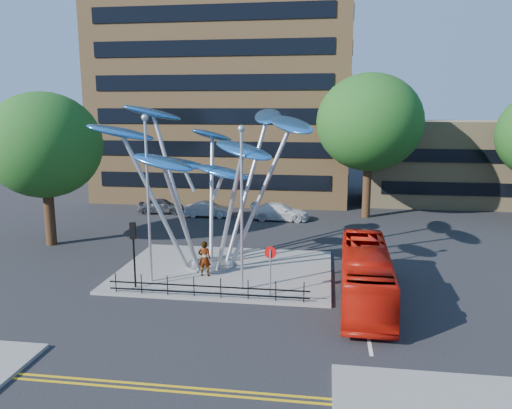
% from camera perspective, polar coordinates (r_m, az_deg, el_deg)
% --- Properties ---
extents(ground, '(120.00, 120.00, 0.00)m').
position_cam_1_polar(ground, '(23.24, -4.12, -12.50)').
color(ground, black).
rests_on(ground, ground).
extents(traffic_island, '(12.00, 9.00, 0.15)m').
position_cam_1_polar(traffic_island, '(28.89, -3.53, -7.55)').
color(traffic_island, slate).
rests_on(traffic_island, ground).
extents(double_yellow_near, '(40.00, 0.12, 0.01)m').
position_cam_1_polar(double_yellow_near, '(18.06, -8.43, -19.94)').
color(double_yellow_near, gold).
rests_on(double_yellow_near, ground).
extents(double_yellow_far, '(40.00, 0.12, 0.01)m').
position_cam_1_polar(double_yellow_far, '(17.82, -8.72, -20.42)').
color(double_yellow_far, gold).
rests_on(double_yellow_far, ground).
extents(brick_tower, '(25.00, 15.00, 30.00)m').
position_cam_1_polar(brick_tower, '(54.16, -3.31, 17.09)').
color(brick_tower, olive).
rests_on(brick_tower, ground).
extents(low_building_near, '(15.00, 8.00, 8.00)m').
position_cam_1_polar(low_building_near, '(52.31, 20.77, 4.54)').
color(low_building_near, '#9F895D').
rests_on(low_building_near, ground).
extents(tree_right, '(8.80, 8.80, 12.11)m').
position_cam_1_polar(tree_right, '(42.94, 12.85, 9.12)').
color(tree_right, black).
rests_on(tree_right, ground).
extents(tree_left, '(7.60, 7.60, 10.32)m').
position_cam_1_polar(tree_left, '(36.09, -23.07, 6.23)').
color(tree_left, black).
rests_on(tree_left, ground).
extents(leaf_sculpture, '(12.72, 9.54, 9.51)m').
position_cam_1_polar(leaf_sculpture, '(28.39, -5.54, 6.14)').
color(leaf_sculpture, '#9EA0A5').
rests_on(leaf_sculpture, traffic_island).
extents(street_lamp_left, '(0.36, 0.36, 8.80)m').
position_cam_1_polar(street_lamp_left, '(26.25, -12.29, 2.21)').
color(street_lamp_left, '#9EA0A5').
rests_on(street_lamp_left, traffic_island).
extents(street_lamp_right, '(0.36, 0.36, 8.30)m').
position_cam_1_polar(street_lamp_right, '(24.51, -1.65, 1.23)').
color(street_lamp_right, '#9EA0A5').
rests_on(street_lamp_right, traffic_island).
extents(traffic_light_island, '(0.28, 0.18, 3.42)m').
position_cam_1_polar(traffic_light_island, '(26.08, -13.84, -4.07)').
color(traffic_light_island, black).
rests_on(traffic_light_island, traffic_island).
extents(no_entry_sign_island, '(0.60, 0.10, 2.45)m').
position_cam_1_polar(no_entry_sign_island, '(24.62, 1.66, -6.59)').
color(no_entry_sign_island, '#9EA0A5').
rests_on(no_entry_sign_island, traffic_island).
extents(pedestrian_railing_front, '(10.00, 0.06, 1.00)m').
position_cam_1_polar(pedestrian_railing_front, '(24.78, -5.58, -9.62)').
color(pedestrian_railing_front, black).
rests_on(pedestrian_railing_front, traffic_island).
extents(red_bus, '(2.50, 9.62, 2.66)m').
position_cam_1_polar(red_bus, '(24.87, 12.39, -7.84)').
color(red_bus, '#B81308').
rests_on(red_bus, ground).
extents(pedestrian, '(0.73, 0.50, 1.97)m').
position_cam_1_polar(pedestrian, '(27.59, -5.90, -6.17)').
color(pedestrian, gray).
rests_on(pedestrian, traffic_island).
extents(parked_car_left, '(4.20, 2.09, 1.37)m').
position_cam_1_polar(parked_car_left, '(45.12, -10.80, -0.13)').
color(parked_car_left, '#42454A').
rests_on(parked_car_left, ground).
extents(parked_car_mid, '(3.97, 1.41, 1.30)m').
position_cam_1_polar(parked_car_mid, '(43.06, -5.49, -0.56)').
color(parked_car_mid, '#A3A6AA').
rests_on(parked_car_mid, ground).
extents(parked_car_right, '(4.88, 2.06, 1.41)m').
position_cam_1_polar(parked_car_right, '(41.70, 2.75, -0.83)').
color(parked_car_right, silver).
rests_on(parked_car_right, ground).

